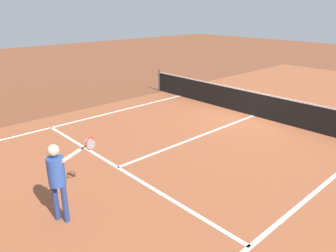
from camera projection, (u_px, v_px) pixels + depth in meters
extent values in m
plane|color=brown|center=(253.00, 116.00, 12.60)|extent=(60.00, 60.00, 0.00)
cube|color=#9E5433|center=(253.00, 116.00, 12.60)|extent=(10.62, 24.40, 0.00)
cube|color=white|center=(63.00, 125.00, 11.64)|extent=(0.10, 11.89, 0.01)
cube|color=white|center=(264.00, 235.00, 5.98)|extent=(0.10, 11.89, 0.01)
cube|color=white|center=(118.00, 167.00, 8.52)|extent=(8.22, 0.10, 0.01)
cube|color=white|center=(199.00, 136.00, 10.56)|extent=(0.10, 6.40, 0.01)
cylinder|color=#33383D|center=(159.00, 80.00, 16.26)|extent=(0.09, 0.09, 1.07)
cube|color=black|center=(254.00, 105.00, 12.44)|extent=(11.16, 0.02, 0.91)
cube|color=white|center=(256.00, 93.00, 12.28)|extent=(11.16, 0.03, 0.05)
cylinder|color=navy|center=(56.00, 201.00, 6.32)|extent=(0.11, 0.11, 0.81)
cylinder|color=navy|center=(65.00, 204.00, 6.24)|extent=(0.11, 0.11, 0.81)
cylinder|color=#2D4C99|center=(56.00, 171.00, 6.04)|extent=(0.32, 0.32, 0.57)
sphere|color=beige|center=(53.00, 150.00, 5.89)|extent=(0.22, 0.22, 0.22)
cylinder|color=beige|center=(49.00, 169.00, 6.09)|extent=(0.08, 0.08, 0.55)
cylinder|color=beige|center=(71.00, 156.00, 6.15)|extent=(0.32, 0.53, 0.08)
cylinder|color=black|center=(83.00, 148.00, 6.48)|extent=(0.12, 0.21, 0.03)
torus|color=red|center=(90.00, 143.00, 6.69)|extent=(0.15, 0.26, 0.28)
cylinder|color=silver|center=(90.00, 143.00, 6.69)|extent=(0.23, 0.12, 0.25)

